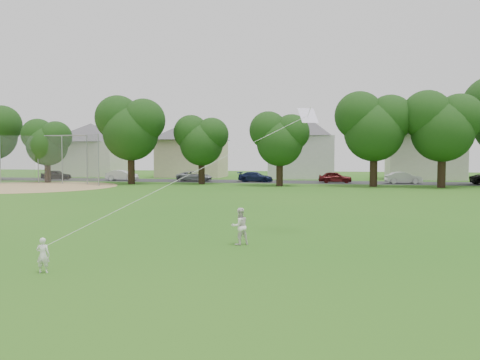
% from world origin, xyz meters
% --- Properties ---
extents(ground, '(160.00, 160.00, 0.00)m').
position_xyz_m(ground, '(0.00, 0.00, 0.00)').
color(ground, '#246116').
rests_on(ground, ground).
extents(street, '(90.00, 7.00, 0.01)m').
position_xyz_m(street, '(0.00, 42.00, 0.01)').
color(street, '#2D2D30').
rests_on(street, ground).
extents(dirt_infield, '(18.00, 18.00, 0.02)m').
position_xyz_m(dirt_infield, '(-26.00, 28.00, 0.01)').
color(dirt_infield, '#9E7F51').
rests_on(dirt_infield, ground).
extents(toddler, '(0.39, 0.30, 0.95)m').
position_xyz_m(toddler, '(-3.35, -2.44, 0.48)').
color(toddler, white).
rests_on(toddler, ground).
extents(older_boy, '(0.80, 0.78, 1.30)m').
position_xyz_m(older_boy, '(1.02, 2.46, 0.65)').
color(older_boy, white).
rests_on(older_boy, ground).
extents(kite, '(3.80, 4.31, 10.89)m').
position_xyz_m(kite, '(-0.07, 1.42, 2.70)').
color(kite, silver).
rests_on(kite, ground).
extents(baseball_backstop, '(12.15, 3.21, 5.34)m').
position_xyz_m(baseball_backstop, '(-25.26, 32.74, 2.67)').
color(baseball_backstop, gray).
rests_on(baseball_backstop, ground).
extents(tree_row, '(84.12, 9.89, 11.42)m').
position_xyz_m(tree_row, '(5.76, 36.13, 6.49)').
color(tree_row, black).
rests_on(tree_row, ground).
extents(parked_cars, '(64.92, 2.29, 1.29)m').
position_xyz_m(parked_cars, '(1.70, 41.00, 0.64)').
color(parked_cars, black).
rests_on(parked_cars, ground).
extents(house_row, '(76.77, 13.71, 10.62)m').
position_xyz_m(house_row, '(-0.89, 52.00, 5.24)').
color(house_row, silver).
rests_on(house_row, ground).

